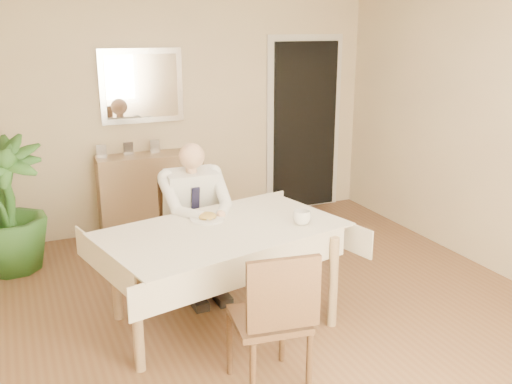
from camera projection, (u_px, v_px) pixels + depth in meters
name	position (u px, v px, depth m)	size (l,w,h in m)	color
room	(277.00, 156.00, 3.88)	(5.00, 5.02, 2.60)	brown
doorway	(304.00, 126.00, 6.73)	(0.96, 0.07, 2.10)	beige
mirror	(142.00, 86.00, 5.84)	(0.86, 0.04, 0.76)	silver
dining_table	(223.00, 239.00, 4.13)	(1.94, 1.40, 0.75)	#8C6D4C
chair_far	(187.00, 222.00, 4.95)	(0.45, 0.45, 0.91)	#462C18
chair_near	(275.00, 314.00, 3.37)	(0.49, 0.49, 0.92)	#462C18
seated_man	(197.00, 212.00, 4.64)	(0.48, 0.72, 1.24)	white
plate	(207.00, 219.00, 4.27)	(0.26, 0.26, 0.02)	white
food	(207.00, 216.00, 4.27)	(0.14, 0.14, 0.06)	olive
knife	(215.00, 218.00, 4.23)	(0.01, 0.01, 0.13)	silver
fork	(205.00, 220.00, 4.20)	(0.01, 0.01, 0.13)	silver
coffee_mug	(302.00, 218.00, 4.17)	(0.13, 0.13, 0.10)	white
sideboard	(151.00, 194.00, 6.03)	(1.08, 0.37, 0.86)	#8C6D4C
photo_frame_left	(101.00, 151.00, 5.73)	(0.10, 0.02, 0.14)	silver
photo_frame_center	(128.00, 149.00, 5.85)	(0.10, 0.02, 0.14)	silver
photo_frame_right	(155.00, 146.00, 5.97)	(0.10, 0.02, 0.14)	silver
potted_palm	(7.00, 206.00, 5.07)	(0.68, 0.68, 1.22)	#2C5E23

